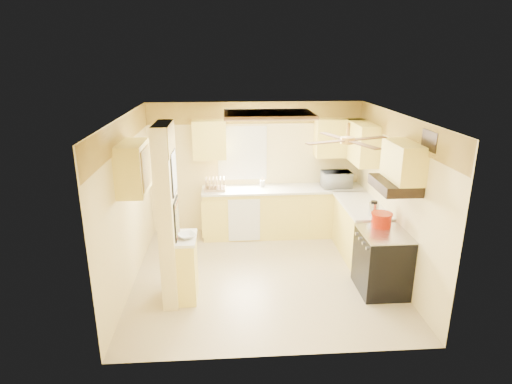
{
  "coord_description": "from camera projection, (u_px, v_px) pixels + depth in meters",
  "views": [
    {
      "loc": [
        -0.55,
        -5.99,
        3.32
      ],
      "look_at": [
        -0.1,
        0.35,
        1.27
      ],
      "focal_mm": 30.0,
      "sensor_mm": 36.0,
      "label": 1
    }
  ],
  "objects": [
    {
      "name": "countertop_back",
      "position": [
        283.0,
        189.0,
        8.01
      ],
      "size": [
        3.04,
        0.64,
        0.04
      ],
      "primitive_type": "cube",
      "color": "white",
      "rests_on": "lower_cabinets_back"
    },
    {
      "name": "ceiling_fan",
      "position": [
        348.0,
        140.0,
        5.45
      ],
      "size": [
        1.15,
        1.15,
        0.26
      ],
      "color": "gold",
      "rests_on": "ceiling"
    },
    {
      "name": "ledge_top",
      "position": [
        186.0,
        238.0,
        5.87
      ],
      "size": [
        0.28,
        0.58,
        0.04
      ],
      "primitive_type": "cube",
      "color": "white",
      "rests_on": "partition_ledge"
    },
    {
      "name": "wall_back",
      "position": [
        256.0,
        168.0,
        8.17
      ],
      "size": [
        4.0,
        0.0,
        4.0
      ],
      "primitive_type": "plane",
      "rotation": [
        1.57,
        0.0,
        0.0
      ],
      "color": "#F7E097",
      "rests_on": "floor"
    },
    {
      "name": "dutch_oven",
      "position": [
        381.0,
        220.0,
        6.25
      ],
      "size": [
        0.31,
        0.31,
        0.21
      ],
      "color": "#A31803",
      "rests_on": "stove"
    },
    {
      "name": "partition_column",
      "position": [
        168.0,
        216.0,
        5.75
      ],
      "size": [
        0.2,
        0.7,
        2.5
      ],
      "primitive_type": "cube",
      "color": "#F7E097",
      "rests_on": "floor"
    },
    {
      "name": "upper_cab_left_wall",
      "position": [
        133.0,
        168.0,
        5.82
      ],
      "size": [
        0.35,
        0.75,
        0.7
      ],
      "primitive_type": "cube",
      "color": "#FFEB61",
      "rests_on": "wall_left"
    },
    {
      "name": "dish_rack",
      "position": [
        215.0,
        186.0,
        7.86
      ],
      "size": [
        0.4,
        0.3,
        0.22
      ],
      "color": "tan",
      "rests_on": "countertop_back"
    },
    {
      "name": "kettle",
      "position": [
        374.0,
        209.0,
        6.61
      ],
      "size": [
        0.15,
        0.15,
        0.23
      ],
      "color": "silver",
      "rests_on": "countertop_right"
    },
    {
      "name": "wall_front",
      "position": [
        280.0,
        258.0,
        4.56
      ],
      "size": [
        4.0,
        0.0,
        4.0
      ],
      "primitive_type": "plane",
      "rotation": [
        -1.57,
        0.0,
        0.0
      ],
      "color": "#F7E097",
      "rests_on": "floor"
    },
    {
      "name": "vent_grate",
      "position": [
        430.0,
        141.0,
        5.32
      ],
      "size": [
        0.02,
        0.4,
        0.25
      ],
      "primitive_type": "cube",
      "color": "black",
      "rests_on": "wall_right"
    },
    {
      "name": "bowl",
      "position": [
        187.0,
        236.0,
        5.82
      ],
      "size": [
        0.31,
        0.31,
        0.06
      ],
      "primitive_type": "imported",
      "rotation": [
        0.0,
        0.0,
        0.42
      ],
      "color": "white",
      "rests_on": "ledge_top"
    },
    {
      "name": "partition_ledge",
      "position": [
        188.0,
        269.0,
        6.01
      ],
      "size": [
        0.25,
        0.55,
        0.9
      ],
      "primitive_type": "cube",
      "color": "#FFEB61",
      "rests_on": "floor"
    },
    {
      "name": "upper_cab_right",
      "position": [
        362.0,
        143.0,
        7.49
      ],
      "size": [
        0.35,
        1.0,
        0.7
      ],
      "primitive_type": "cube",
      "color": "#FFEB61",
      "rests_on": "wall_right"
    },
    {
      "name": "utensil_crock",
      "position": [
        262.0,
        183.0,
        8.06
      ],
      "size": [
        0.09,
        0.09,
        0.19
      ],
      "color": "white",
      "rests_on": "countertop_back"
    },
    {
      "name": "poster_menu",
      "position": [
        174.0,
        173.0,
        5.57
      ],
      "size": [
        0.02,
        0.42,
        0.57
      ],
      "color": "black",
      "rests_on": "partition_column"
    },
    {
      "name": "wallpaper_border",
      "position": [
        256.0,
        113.0,
        7.82
      ],
      "size": [
        4.0,
        0.02,
        0.4
      ],
      "primitive_type": "cube",
      "color": "gold",
      "rests_on": "wall_back"
    },
    {
      "name": "lower_cabinets_back",
      "position": [
        283.0,
        212.0,
        8.16
      ],
      "size": [
        3.0,
        0.6,
        0.9
      ],
      "primitive_type": "cube",
      "color": "#FFEB61",
      "rests_on": "floor"
    },
    {
      "name": "countertop_right",
      "position": [
        362.0,
        205.0,
        7.15
      ],
      "size": [
        0.64,
        1.44,
        0.04
      ],
      "primitive_type": "cube",
      "color": "white",
      "rests_on": "lower_cabinets_right"
    },
    {
      "name": "lower_cabinets_right",
      "position": [
        360.0,
        231.0,
        7.29
      ],
      "size": [
        0.6,
        1.4,
        0.9
      ],
      "primitive_type": "cube",
      "color": "#FFEB61",
      "rests_on": "floor"
    },
    {
      "name": "ceiling",
      "position": [
        265.0,
        116.0,
        5.98
      ],
      "size": [
        4.0,
        4.0,
        0.0
      ],
      "primitive_type": "plane",
      "rotation": [
        3.14,
        0.0,
        0.0
      ],
      "color": "white",
      "rests_on": "wall_back"
    },
    {
      "name": "floor",
      "position": [
        264.0,
        275.0,
        6.75
      ],
      "size": [
        4.0,
        4.0,
        0.0
      ],
      "primitive_type": "plane",
      "color": "#CDB58E",
      "rests_on": "ground"
    },
    {
      "name": "wall_left",
      "position": [
        128.0,
        204.0,
        6.23
      ],
      "size": [
        0.0,
        3.8,
        3.8
      ],
      "primitive_type": "plane",
      "rotation": [
        1.57,
        0.0,
        1.57
      ],
      "color": "#F7E097",
      "rests_on": "floor"
    },
    {
      "name": "wall_right",
      "position": [
        395.0,
        197.0,
        6.5
      ],
      "size": [
        0.0,
        3.8,
        3.8
      ],
      "primitive_type": "plane",
      "rotation": [
        1.57,
        0.0,
        -1.57
      ],
      "color": "#F7E097",
      "rests_on": "floor"
    },
    {
      "name": "upper_cab_back_left",
      "position": [
        210.0,
        140.0,
        7.76
      ],
      "size": [
        0.6,
        0.35,
        0.7
      ],
      "primitive_type": "cube",
      "color": "#FFEB61",
      "rests_on": "wall_back"
    },
    {
      "name": "upper_cab_over_stove",
      "position": [
        403.0,
        162.0,
        5.75
      ],
      "size": [
        0.35,
        0.76,
        0.52
      ],
      "primitive_type": "cube",
      "color": "#FFEB61",
      "rests_on": "wall_right"
    },
    {
      "name": "window",
      "position": [
        242.0,
        153.0,
        8.04
      ],
      "size": [
        0.92,
        0.02,
        1.02
      ],
      "color": "white",
      "rests_on": "wall_back"
    },
    {
      "name": "range_hood",
      "position": [
        395.0,
        185.0,
        5.84
      ],
      "size": [
        0.5,
        0.76,
        0.14
      ],
      "primitive_type": "cube",
      "color": "black",
      "rests_on": "upper_cab_over_stove"
    },
    {
      "name": "dishwasher_panel",
      "position": [
        244.0,
        220.0,
        7.82
      ],
      "size": [
        0.58,
        0.02,
        0.8
      ],
      "primitive_type": "cube",
      "color": "white",
      "rests_on": "lower_cabinets_back"
    },
    {
      "name": "ceiling_light_panel",
      "position": [
        268.0,
        114.0,
        6.47
      ],
      "size": [
        1.35,
        0.95,
        0.06
      ],
      "color": "brown",
      "rests_on": "ceiling"
    },
    {
      "name": "poster_nashville",
      "position": [
        177.0,
        219.0,
        5.77
      ],
      "size": [
        0.02,
        0.42,
        0.57
      ],
      "color": "black",
      "rests_on": "partition_column"
    },
    {
      "name": "upper_cab_back_right",
      "position": [
        339.0,
        138.0,
        7.92
      ],
      "size": [
        0.9,
        0.35,
        0.7
      ],
      "primitive_type": "cube",
      "color": "#FFEB61",
      "rests_on": "wall_back"
    },
    {
      "name": "microwave",
      "position": [
        336.0,
        179.0,
        8.03
      ],
      "size": [
        0.55,
        0.38,
        0.3
      ],
      "primitive_type": "imported",
      "rotation": [
        0.0,
        0.0,
        3.18
      ],
      "color": "white",
      "rests_on": "countertop_back"
    },
    {
      "name": "stove",
      "position": [
        382.0,
        262.0,
        6.19
      ],
      "size": [
        0.68,
        0.77,
        0.92
      ],
      "color": "black",
      "rests_on": "floor"
    }
  ]
}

